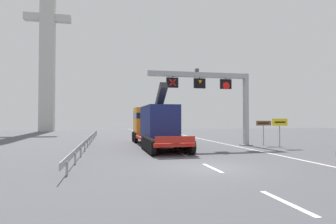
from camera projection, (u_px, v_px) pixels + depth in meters
The scene contains 9 objects.
ground at pixel (211, 168), 14.02m from camera, with size 112.00×112.00×0.00m, color #4C4C51.
lane_markings at pixel (145, 136), 40.08m from camera, with size 0.20×67.88×0.01m.
edge_line_right at pixel (228, 144), 27.04m from camera, with size 0.20×63.00×0.01m, color silver.
overhead_lane_gantry at pixel (214, 88), 25.60m from camera, with size 9.65×0.90×6.95m.
heavy_haul_truck_red at pixel (154, 124), 26.15m from camera, with size 3.17×14.09×5.30m.
exit_sign_yellow at pixel (280, 126), 23.98m from camera, with size 1.40×0.15×2.47m.
tourist_info_sign_brown at pixel (264, 127), 26.24m from camera, with size 1.50×0.15×2.28m.
guardrail_left at pixel (89, 138), 27.43m from camera, with size 0.13×34.29×0.76m.
bridge_pylon_distant at pixel (48, 38), 57.43m from camera, with size 9.00×2.00×37.29m.
Camera 1 is at (-5.01, -13.33, 2.41)m, focal length 30.18 mm.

